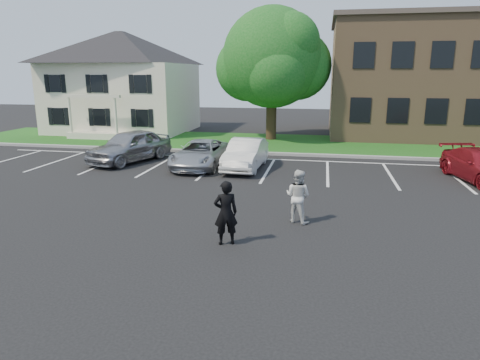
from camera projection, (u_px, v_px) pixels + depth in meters
name	position (u px, v px, depth m)	size (l,w,h in m)	color
ground_plane	(234.00, 228.00, 12.80)	(90.00, 90.00, 0.00)	black
curb	(277.00, 154.00, 24.21)	(40.00, 0.30, 0.15)	gray
grass_strip	(284.00, 143.00, 28.03)	(44.00, 8.00, 0.08)	#175110
stall_lines	(299.00, 167.00, 21.07)	(34.00, 5.36, 0.01)	silver
house	(123.00, 82.00, 33.30)	(10.30, 9.22, 7.60)	beige
tree	(274.00, 60.00, 28.43)	(7.80, 7.20, 8.80)	black
man_black_suit	(226.00, 213.00, 11.44)	(0.65, 0.42, 1.77)	black
man_white_shirt	(298.00, 196.00, 13.17)	(0.81, 0.63, 1.67)	silver
car_silver_west	(130.00, 146.00, 22.26)	(1.97, 4.89, 1.67)	#A0A0A5
car_silver_minivan	(200.00, 154.00, 21.04)	(2.17, 4.70, 1.31)	#AFB1B7
car_white_sedan	(246.00, 154.00, 20.63)	(1.51, 4.34, 1.43)	silver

